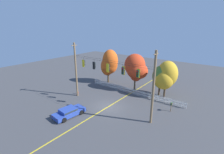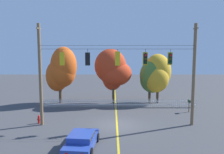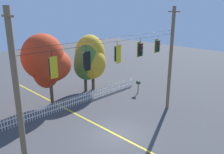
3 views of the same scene
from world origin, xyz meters
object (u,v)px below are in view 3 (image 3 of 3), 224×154
autumn_maple_mid (46,62)px  roadside_mailbox (138,83)px  traffic_signal_southbound_primary (157,46)px  autumn_maple_far_west (91,58)px  traffic_signal_westbound_side (86,61)px  traffic_signal_northbound_primary (53,67)px  traffic_signal_northbound_secondary (140,49)px  autumn_oak_far_east (87,63)px  traffic_signal_eastbound_side (117,54)px

autumn_maple_mid → roadside_mailbox: autumn_maple_mid is taller
traffic_signal_southbound_primary → autumn_maple_far_west: traffic_signal_southbound_primary is taller
traffic_signal_westbound_side → autumn_maple_mid: size_ratio=0.21×
traffic_signal_northbound_primary → traffic_signal_northbound_secondary: (7.38, 0.02, 0.00)m
traffic_signal_northbound_primary → autumn_oak_far_east: (9.43, 8.84, -2.84)m
traffic_signal_westbound_side → traffic_signal_eastbound_side: size_ratio=1.00×
traffic_signal_southbound_primary → autumn_maple_mid: 10.28m
traffic_signal_southbound_primary → autumn_oak_far_east: 9.27m
traffic_signal_northbound_secondary → autumn_maple_mid: 9.37m
traffic_signal_northbound_primary → traffic_signal_southbound_primary: (9.60, 0.02, 0.01)m
roadside_mailbox → traffic_signal_northbound_primary: bearing=-161.1°
traffic_signal_northbound_primary → traffic_signal_northbound_secondary: size_ratio=1.00×
traffic_signal_westbound_side → traffic_signal_northbound_secondary: 5.12m
autumn_maple_far_west → traffic_signal_southbound_primary: bearing=-93.1°
autumn_maple_far_west → roadside_mailbox: size_ratio=4.48×
traffic_signal_northbound_secondary → roadside_mailbox: (5.43, 4.36, -4.94)m
traffic_signal_southbound_primary → autumn_maple_far_west: size_ratio=0.23×
traffic_signal_northbound_primary → autumn_oak_far_east: 13.24m
traffic_signal_northbound_primary → traffic_signal_westbound_side: (2.26, 0.00, -0.02)m
roadside_mailbox → autumn_maple_far_west: bearing=120.5°
traffic_signal_southbound_primary → autumn_maple_far_west: 9.34m
autumn_oak_far_east → traffic_signal_northbound_primary: bearing=-136.8°
traffic_signal_westbound_side → autumn_maple_far_west: size_ratio=0.23×
autumn_maple_mid → autumn_oak_far_east: (4.96, 0.12, -0.95)m
traffic_signal_northbound_primary → traffic_signal_eastbound_side: same height
traffic_signal_northbound_secondary → autumn_oak_far_east: size_ratio=0.27×
autumn_maple_mid → autumn_oak_far_east: 5.05m
traffic_signal_northbound_secondary → autumn_oak_far_east: bearing=76.9°
traffic_signal_southbound_primary → traffic_signal_westbound_side: bearing=-179.9°
traffic_signal_northbound_secondary → autumn_oak_far_east: (2.05, 8.82, -2.84)m
traffic_signal_northbound_primary → autumn_maple_mid: 9.98m
traffic_signal_northbound_primary → autumn_maple_far_west: bearing=41.8°
traffic_signal_eastbound_side → traffic_signal_northbound_primary: bearing=180.0°
traffic_signal_eastbound_side → roadside_mailbox: traffic_signal_eastbound_side is taller
traffic_signal_southbound_primary → autumn_maple_far_west: (0.49, 9.00, -2.46)m
traffic_signal_eastbound_side → traffic_signal_southbound_primary: (4.69, 0.02, -0.01)m
traffic_signal_eastbound_side → roadside_mailbox: size_ratio=1.05×
autumn_oak_far_east → autumn_maple_far_west: autumn_maple_far_west is taller
autumn_maple_mid → roadside_mailbox: 9.89m
traffic_signal_northbound_primary → roadside_mailbox: traffic_signal_northbound_primary is taller
autumn_maple_far_west → roadside_mailbox: 5.93m
autumn_maple_mid → roadside_mailbox: (8.34, -4.35, -3.06)m
traffic_signal_westbound_side → roadside_mailbox: size_ratio=1.05×
traffic_signal_westbound_side → autumn_maple_mid: traffic_signal_westbound_side is taller
autumn_oak_far_east → roadside_mailbox: 5.99m
autumn_maple_mid → traffic_signal_southbound_primary: bearing=-59.5°
autumn_maple_far_west → roadside_mailbox: (2.73, -4.64, -2.49)m
traffic_signal_eastbound_side → autumn_maple_mid: size_ratio=0.21×
traffic_signal_eastbound_side → autumn_maple_mid: (-0.43, 8.73, -1.91)m
autumn_maple_mid → autumn_oak_far_east: bearing=1.3°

